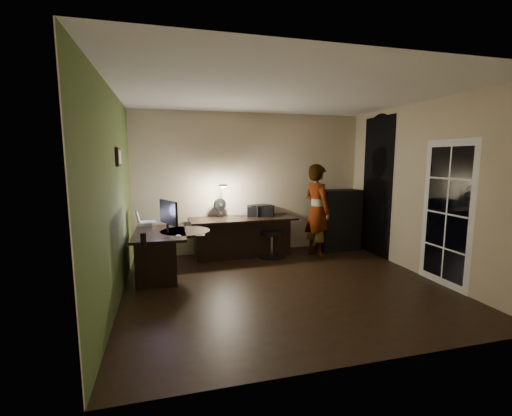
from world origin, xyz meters
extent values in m
cube|color=black|center=(0.00, 0.00, -0.01)|extent=(4.50, 4.00, 0.01)
cube|color=silver|center=(0.00, 0.00, 2.71)|extent=(4.50, 4.00, 0.01)
cube|color=#C4B290|center=(0.00, 2.00, 1.35)|extent=(4.50, 0.01, 2.70)
cube|color=#C4B290|center=(0.00, -2.00, 1.35)|extent=(4.50, 0.01, 2.70)
cube|color=#C4B290|center=(-2.25, 0.00, 1.35)|extent=(0.01, 4.00, 2.70)
cube|color=#C4B290|center=(2.25, 0.00, 1.35)|extent=(0.01, 4.00, 2.70)
cube|color=#4B612B|center=(-2.24, 0.00, 1.35)|extent=(0.00, 4.00, 2.70)
cube|color=black|center=(2.24, 1.15, 1.30)|extent=(0.01, 0.90, 2.60)
cube|color=white|center=(2.24, -0.55, 1.05)|extent=(0.02, 0.92, 2.10)
cube|color=black|center=(-2.22, 0.45, 1.85)|extent=(0.04, 0.30, 0.25)
cube|color=black|center=(-1.73, 0.84, 0.36)|extent=(0.79, 1.26, 0.72)
cube|color=black|center=(-0.25, 1.63, 0.37)|extent=(1.99, 0.76, 0.74)
cube|color=black|center=(1.73, 1.63, 0.61)|extent=(0.82, 0.44, 1.21)
cube|color=silver|center=(-1.94, 1.30, 0.75)|extent=(0.27, 0.24, 0.09)
cube|color=silver|center=(-1.94, 1.30, 0.90)|extent=(0.36, 0.34, 0.21)
cube|color=black|center=(-1.61, 0.75, 0.89)|extent=(0.33, 0.55, 0.37)
ellipsoid|color=silver|center=(-1.47, 0.47, 0.72)|extent=(0.09, 0.11, 0.04)
cube|color=black|center=(-1.17, 1.24, 0.71)|extent=(0.11, 0.15, 0.01)
cube|color=black|center=(-1.33, 0.86, 0.71)|extent=(0.09, 0.11, 0.01)
cylinder|color=black|center=(-1.92, 0.00, 0.80)|extent=(0.09, 0.09, 0.19)
cube|color=silver|center=(-1.14, 0.55, 0.71)|extent=(0.18, 0.22, 0.01)
cube|color=black|center=(-0.65, 1.82, 0.91)|extent=(0.27, 0.21, 0.36)
cube|color=#194B8E|center=(-0.18, 1.77, 0.77)|extent=(0.19, 0.11, 0.08)
cube|color=black|center=(0.13, 1.81, 0.84)|extent=(0.56, 0.48, 0.22)
cube|color=black|center=(-0.62, 1.83, 1.07)|extent=(0.27, 0.35, 0.68)
cube|color=black|center=(0.27, 1.49, 0.47)|extent=(0.66, 0.66, 0.94)
imported|color=#D8A88C|center=(1.11, 1.33, 0.87)|extent=(0.54, 0.70, 1.73)
camera|label=1|loc=(-1.61, -4.50, 1.82)|focal=24.00mm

